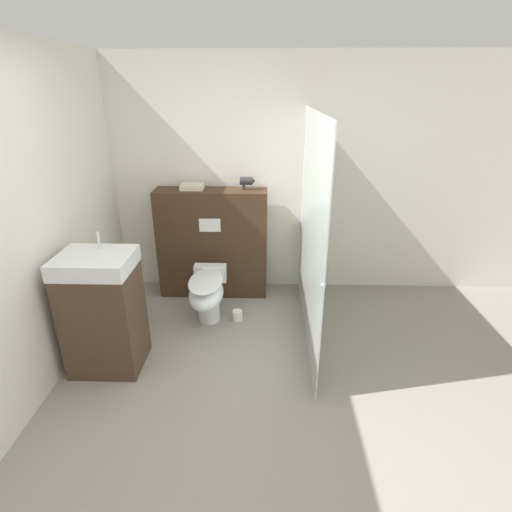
# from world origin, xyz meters

# --- Properties ---
(ground_plane) EXTENTS (12.00, 12.00, 0.00)m
(ground_plane) POSITION_xyz_m (0.00, 0.00, 0.00)
(ground_plane) COLOR gray
(wall_back) EXTENTS (8.00, 0.06, 2.50)m
(wall_back) POSITION_xyz_m (0.00, 2.43, 1.25)
(wall_back) COLOR silver
(wall_back) RESTS_ON ground_plane
(partition_panel) EXTENTS (1.17, 0.32, 1.18)m
(partition_panel) POSITION_xyz_m (-0.48, 2.20, 0.59)
(partition_panel) COLOR #3D2819
(partition_panel) RESTS_ON ground_plane
(shower_glass) EXTENTS (0.04, 1.91, 1.99)m
(shower_glass) POSITION_xyz_m (0.49, 1.44, 1.00)
(shower_glass) COLOR silver
(shower_glass) RESTS_ON ground_plane
(toilet) EXTENTS (0.32, 0.66, 0.50)m
(toilet) POSITION_xyz_m (-0.46, 1.54, 0.33)
(toilet) COLOR white
(toilet) RESTS_ON ground_plane
(sink_vanity) EXTENTS (0.56, 0.47, 1.14)m
(sink_vanity) POSITION_xyz_m (-1.20, 0.88, 0.50)
(sink_vanity) COLOR #473323
(sink_vanity) RESTS_ON ground_plane
(hair_drier) EXTENTS (0.16, 0.08, 0.13)m
(hair_drier) POSITION_xyz_m (-0.10, 2.22, 1.27)
(hair_drier) COLOR #2D2D33
(hair_drier) RESTS_ON partition_panel
(folded_towel) EXTENTS (0.23, 0.18, 0.06)m
(folded_towel) POSITION_xyz_m (-0.67, 2.21, 1.21)
(folded_towel) COLOR beige
(folded_towel) RESTS_ON partition_panel
(spare_toilet_roll) EXTENTS (0.10, 0.10, 0.10)m
(spare_toilet_roll) POSITION_xyz_m (-0.18, 1.60, 0.05)
(spare_toilet_roll) COLOR white
(spare_toilet_roll) RESTS_ON ground_plane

